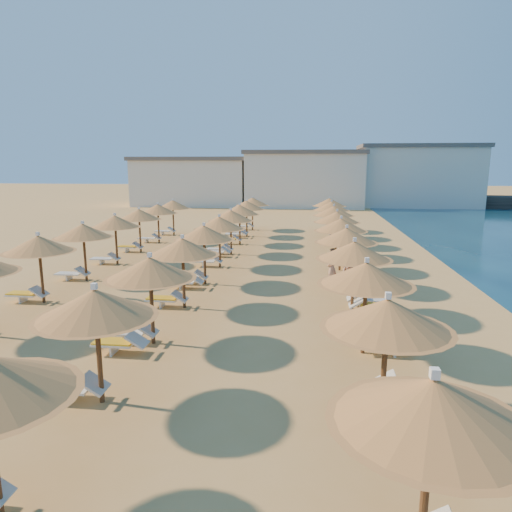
# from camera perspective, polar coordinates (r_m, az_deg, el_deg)

# --- Properties ---
(ground) EXTENTS (220.00, 220.00, 0.00)m
(ground) POSITION_cam_1_polar(r_m,az_deg,el_deg) (17.92, -1.00, -6.61)
(ground) COLOR tan
(ground) RESTS_ON ground
(jetty) EXTENTS (30.26, 8.13, 1.50)m
(jetty) POSITION_cam_1_polar(r_m,az_deg,el_deg) (67.12, 28.22, 5.96)
(jetty) COLOR black
(jetty) RESTS_ON ground
(hotel_blocks) EXTENTS (45.91, 10.68, 8.10)m
(hotel_blocks) POSITION_cam_1_polar(r_m,az_deg,el_deg) (62.33, 7.00, 9.62)
(hotel_blocks) COLOR beige
(hotel_blocks) RESTS_ON ground
(parasol_row_east) EXTENTS (2.83, 39.27, 2.91)m
(parasol_row_east) POSITION_cam_1_polar(r_m,az_deg,el_deg) (20.68, 11.24, 2.41)
(parasol_row_east) COLOR brown
(parasol_row_east) RESTS_ON ground
(parasol_row_west) EXTENTS (2.83, 39.27, 2.91)m
(parasol_row_west) POSITION_cam_1_polar(r_m,az_deg,el_deg) (21.16, -6.50, 2.76)
(parasol_row_west) COLOR brown
(parasol_row_west) RESTS_ON ground
(parasol_row_inland) EXTENTS (2.83, 28.34, 2.91)m
(parasol_row_inland) POSITION_cam_1_polar(r_m,az_deg,el_deg) (24.81, -18.89, 3.48)
(parasol_row_inland) COLOR brown
(parasol_row_inland) RESTS_ON ground
(loungers) EXTENTS (15.36, 37.94, 0.66)m
(loungers) POSITION_cam_1_polar(r_m,az_deg,el_deg) (21.55, -2.59, -2.57)
(loungers) COLOR silver
(loungers) RESTS_ON ground
(beachgoer_b) EXTENTS (1.01, 1.01, 1.65)m
(beachgoer_b) POSITION_cam_1_polar(r_m,az_deg,el_deg) (20.25, 11.58, -2.31)
(beachgoer_b) COLOR tan
(beachgoer_b) RESTS_ON ground
(beachgoer_c) EXTENTS (1.12, 0.84, 1.77)m
(beachgoer_c) POSITION_cam_1_polar(r_m,az_deg,el_deg) (22.37, 11.25, -0.84)
(beachgoer_c) COLOR tan
(beachgoer_c) RESTS_ON ground
(beachgoer_a) EXTENTS (0.57, 0.75, 1.85)m
(beachgoer_a) POSITION_cam_1_polar(r_m,az_deg,el_deg) (20.89, 9.44, -1.53)
(beachgoer_a) COLOR tan
(beachgoer_a) RESTS_ON ground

